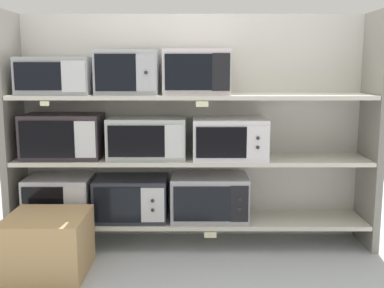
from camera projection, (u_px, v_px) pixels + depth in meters
The scene contains 19 objects.
back_panel at pixel (192, 128), 3.63m from camera, with size 2.75×0.04×1.71m, color beige.
upright_left at pixel (12, 132), 3.41m from camera, with size 0.05×0.41×1.71m, color gray.
upright_right at pixel (372, 132), 3.41m from camera, with size 0.05×0.41×1.71m, color gray.
shelf_0 at pixel (192, 220), 3.52m from camera, with size 2.55×0.41×0.03m, color beige.
microwave_0 at pixel (60, 198), 3.49m from camera, with size 0.47×0.37×0.32m.
microwave_1 at pixel (132, 198), 3.49m from camera, with size 0.53×0.37×0.31m.
microwave_2 at pixel (209, 197), 3.49m from camera, with size 0.56×0.37×0.32m.
price_tag_0 at pixel (210, 235), 3.32m from camera, with size 0.09×0.00×0.04m, color beige.
shelf_1 at pixel (192, 159), 3.44m from camera, with size 2.55×0.41×0.03m, color beige.
microwave_3 at pixel (63, 136), 3.41m from camera, with size 0.56×0.35×0.32m.
microwave_4 at pixel (147, 138), 3.41m from camera, with size 0.56×0.35×0.29m.
microwave_5 at pixel (229, 138), 3.41m from camera, with size 0.53×0.44×0.29m.
shelf_2 at pixel (192, 96), 3.37m from camera, with size 2.55×0.41×0.03m, color beige.
microwave_6 at pixel (57, 76), 3.34m from camera, with size 0.51×0.39×0.26m.
microwave_7 at pixel (128, 72), 3.34m from camera, with size 0.44×0.35×0.31m.
microwave_8 at pixel (196, 72), 3.34m from camera, with size 0.47×0.34×0.32m.
price_tag_1 at pixel (45, 104), 3.17m from camera, with size 0.06×0.00×0.03m, color beige.
price_tag_2 at pixel (202, 104), 3.17m from camera, with size 0.09×0.00×0.04m, color beige.
shipping_carton at pixel (48, 244), 3.01m from camera, with size 0.50×0.50×0.39m, color tan.
Camera 1 is at (-0.00, -3.38, 1.32)m, focal length 44.01 mm.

